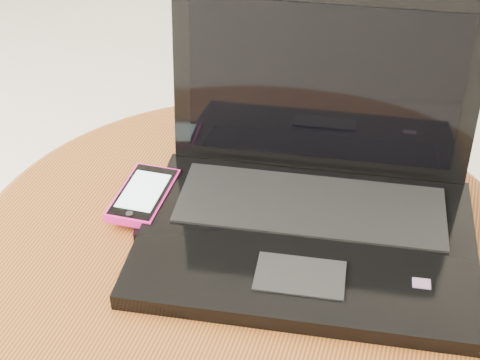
% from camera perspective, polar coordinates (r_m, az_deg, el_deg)
% --- Properties ---
extents(table, '(0.62, 0.62, 0.49)m').
position_cam_1_polar(table, '(0.85, 0.46, -10.04)').
color(table, '#622E16').
rests_on(table, ground).
extents(laptop, '(0.38, 0.32, 0.23)m').
position_cam_1_polar(laptop, '(0.77, 5.70, -1.06)').
color(laptop, black).
rests_on(laptop, table).
extents(phone_black, '(0.08, 0.11, 0.01)m').
position_cam_1_polar(phone_black, '(0.82, -6.28, -2.21)').
color(phone_black, black).
rests_on(phone_black, table).
extents(phone_pink, '(0.06, 0.10, 0.01)m').
position_cam_1_polar(phone_pink, '(0.82, -7.68, -1.17)').
color(phone_pink, '#DD1B86').
rests_on(phone_pink, phone_black).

